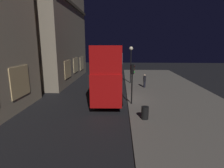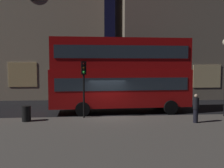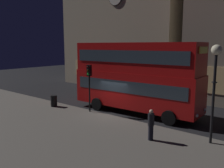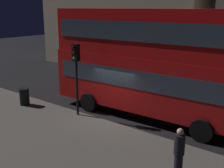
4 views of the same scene
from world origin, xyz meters
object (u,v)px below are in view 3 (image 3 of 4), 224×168
object	(u,v)px
street_lamp	(215,69)
pedestrian	(151,124)
double_decker_bus	(135,74)
traffic_light_near_kerb	(89,78)
litter_bin	(54,101)

from	to	relation	value
street_lamp	pedestrian	world-z (taller)	street_lamp
double_decker_bus	street_lamp	world-z (taller)	double_decker_bus
traffic_light_near_kerb	litter_bin	xyz separation A→B (m)	(-3.50, -0.76, -2.18)
double_decker_bus	litter_bin	distance (m)	7.35
double_decker_bus	street_lamp	distance (m)	7.34
street_lamp	double_decker_bus	bearing A→B (deg)	157.55
pedestrian	litter_bin	xyz separation A→B (m)	(-10.19, 1.28, -0.41)
traffic_light_near_kerb	double_decker_bus	bearing A→B (deg)	33.93
traffic_light_near_kerb	street_lamp	world-z (taller)	street_lamp
double_decker_bus	pedestrian	size ratio (longest dim) A/B	6.05
pedestrian	litter_bin	distance (m)	10.28
traffic_light_near_kerb	litter_bin	bearing A→B (deg)	-175.97
traffic_light_near_kerb	street_lamp	xyz separation A→B (m)	(9.37, -0.37, 1.30)
double_decker_bus	traffic_light_near_kerb	distance (m)	3.59
traffic_light_near_kerb	pedestrian	distance (m)	7.21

